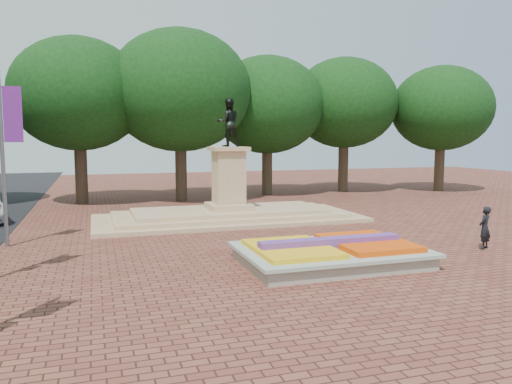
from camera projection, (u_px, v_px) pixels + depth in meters
ground at (283, 253)px, 19.03m from camera, size 90.00×90.00×0.00m
flower_bed at (331, 253)px, 17.42m from camera, size 6.30×4.30×0.91m
monument at (229, 204)px, 26.50m from camera, size 14.00×6.00×6.40m
tree_row_back at (224, 106)px, 36.04m from camera, size 44.80×8.80×10.43m
pedestrian at (485, 228)px, 19.64m from camera, size 0.73×0.64×1.69m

